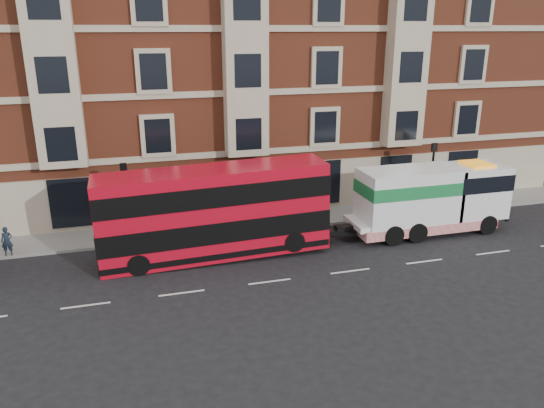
{
  "coord_description": "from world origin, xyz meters",
  "views": [
    {
      "loc": [
        -5.89,
        -21.06,
        11.07
      ],
      "look_at": [
        1.26,
        4.0,
        2.35
      ],
      "focal_mm": 35.0,
      "sensor_mm": 36.0,
      "label": 1
    }
  ],
  "objects": [
    {
      "name": "double_decker_bus",
      "position": [
        -1.87,
        3.51,
        2.43
      ],
      "size": [
        11.32,
        2.6,
        4.58
      ],
      "color": "red",
      "rests_on": "ground"
    },
    {
      "name": "lamp_post_west",
      "position": [
        -6.0,
        6.2,
        2.68
      ],
      "size": [
        0.35,
        0.15,
        4.35
      ],
      "color": "black",
      "rests_on": "sidewalk"
    },
    {
      "name": "victorian_terrace",
      "position": [
        0.5,
        15.0,
        10.07
      ],
      "size": [
        45.0,
        12.0,
        20.4
      ],
      "color": "brown",
      "rests_on": "ground"
    },
    {
      "name": "sidewalk",
      "position": [
        0.0,
        7.5,
        0.07
      ],
      "size": [
        90.0,
        3.0,
        0.15
      ],
      "primitive_type": "cube",
      "color": "slate",
      "rests_on": "ground"
    },
    {
      "name": "ground",
      "position": [
        0.0,
        0.0,
        0.0
      ],
      "size": [
        120.0,
        120.0,
        0.0
      ],
      "primitive_type": "plane",
      "color": "black",
      "rests_on": "ground"
    },
    {
      "name": "lamp_post_east",
      "position": [
        12.0,
        6.2,
        2.68
      ],
      "size": [
        0.35,
        0.15,
        4.35
      ],
      "color": "black",
      "rests_on": "sidewalk"
    },
    {
      "name": "pedestrian",
      "position": [
        -11.92,
        6.15,
        0.9
      ],
      "size": [
        0.56,
        0.38,
        1.5
      ],
      "primitive_type": "imported",
      "rotation": [
        0.0,
        0.0,
        0.05
      ],
      "color": "#182330",
      "rests_on": "sidewalk"
    },
    {
      "name": "tow_truck",
      "position": [
        10.19,
        3.51,
        2.0
      ],
      "size": [
        9.07,
        2.68,
        3.78
      ],
      "color": "white",
      "rests_on": "ground"
    }
  ]
}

